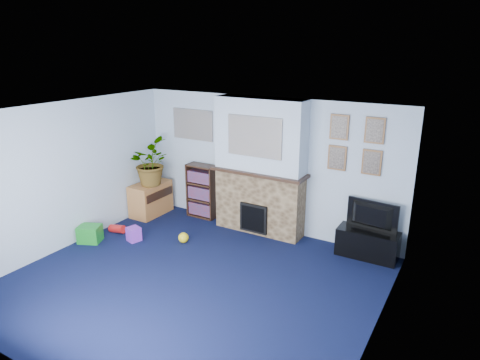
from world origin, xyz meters
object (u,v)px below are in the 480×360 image
Objects in this scene: tv_stand at (367,244)px; sideboard at (151,197)px; bookshelf at (202,192)px; television at (370,217)px.

sideboard is (-4.19, -0.34, 0.12)m from tv_stand.
bookshelf is 1.05m from sideboard.
tv_stand is 1.15× the size of sideboard.
tv_stand is at bearing 96.28° from television.
television is (0.00, 0.02, 0.46)m from tv_stand.
television is at bearing 90.00° from tv_stand.
bookshelf is (-3.24, 0.08, 0.28)m from tv_stand.
tv_stand is 0.46m from television.
television is 0.99× the size of sideboard.
bookshelf is at bearing 178.65° from tv_stand.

